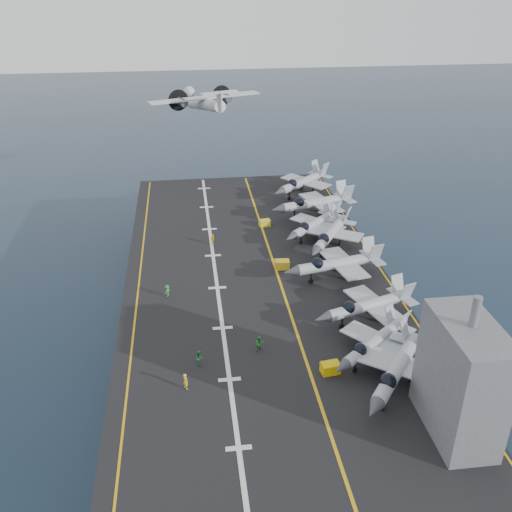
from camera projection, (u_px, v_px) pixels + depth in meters
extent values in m
plane|color=#142135|center=(259.00, 345.00, 85.44)|extent=(500.00, 500.00, 0.00)
cube|color=#56595E|center=(259.00, 317.00, 83.15)|extent=(36.00, 90.00, 10.00)
cube|color=black|center=(260.00, 286.00, 80.77)|extent=(38.00, 92.00, 0.40)
cube|color=gold|center=(280.00, 284.00, 81.01)|extent=(0.35, 90.00, 0.02)
cube|color=silver|center=(217.00, 288.00, 79.99)|extent=(0.50, 90.00, 0.02)
cube|color=gold|center=(138.00, 293.00, 78.75)|extent=(0.25, 90.00, 0.02)
cube|color=gold|center=(386.00, 277.00, 82.76)|extent=(0.25, 90.00, 0.02)
imported|color=yellow|center=(185.00, 381.00, 60.65)|extent=(1.29, 1.39, 1.93)
imported|color=#308E3A|center=(200.00, 358.00, 64.32)|extent=(1.01, 1.27, 1.86)
imported|color=#268C33|center=(167.00, 291.00, 77.55)|extent=(1.18, 1.25, 1.74)
imported|color=yellow|center=(213.00, 239.00, 91.90)|extent=(1.23, 1.34, 1.85)
imported|color=#268C33|center=(260.00, 343.00, 66.62)|extent=(1.31, 1.00, 1.98)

